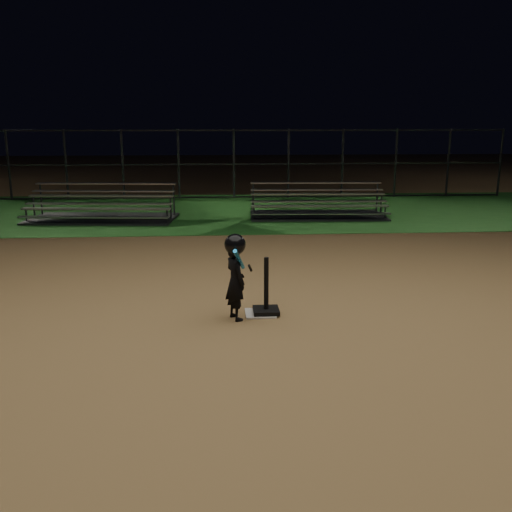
{
  "coord_description": "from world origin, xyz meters",
  "views": [
    {
      "loc": [
        -0.61,
        -8.05,
        2.8
      ],
      "look_at": [
        0.0,
        1.0,
        0.65
      ],
      "focal_mm": 40.22,
      "sensor_mm": 36.0,
      "label": 1
    }
  ],
  "objects": [
    {
      "name": "backstop_fence",
      "position": [
        0.0,
        13.0,
        1.25
      ],
      "size": [
        20.08,
        0.08,
        2.5
      ],
      "color": "#38383D",
      "rests_on": "ground"
    },
    {
      "name": "bleacher_right",
      "position": [
        2.35,
        8.68,
        0.2
      ],
      "size": [
        4.05,
        2.11,
        0.97
      ],
      "rotation": [
        0.0,
        0.0,
        -0.04
      ],
      "color": "#A7A7AC",
      "rests_on": "ground"
    },
    {
      "name": "home_plate",
      "position": [
        0.0,
        0.0,
        0.01
      ],
      "size": [
        0.45,
        0.45,
        0.02
      ],
      "primitive_type": "cube",
      "color": "beige",
      "rests_on": "ground"
    },
    {
      "name": "child_batter",
      "position": [
        -0.37,
        -0.19,
        0.67
      ],
      "size": [
        0.46,
        0.66,
        1.25
      ],
      "rotation": [
        0.0,
        0.0,
        2.0
      ],
      "color": "black",
      "rests_on": "ground"
    },
    {
      "name": "ground",
      "position": [
        0.0,
        0.0,
        0.0
      ],
      "size": [
        80.0,
        80.0,
        0.0
      ],
      "primitive_type": "plane",
      "color": "olive",
      "rests_on": "ground"
    },
    {
      "name": "grass_strip",
      "position": [
        0.0,
        10.0,
        0.01
      ],
      "size": [
        60.0,
        8.0,
        0.01
      ],
      "primitive_type": "cube",
      "color": "#1B4F19",
      "rests_on": "ground"
    },
    {
      "name": "bleacher_left",
      "position": [
        -3.93,
        8.49,
        0.21
      ],
      "size": [
        4.28,
        2.37,
        1.01
      ],
      "rotation": [
        0.0,
        0.0,
        -0.09
      ],
      "color": "#AFAFB4",
      "rests_on": "ground"
    },
    {
      "name": "batting_tee",
      "position": [
        0.08,
        -0.0,
        0.18
      ],
      "size": [
        0.38,
        0.38,
        0.84
      ],
      "color": "black",
      "rests_on": "home_plate"
    }
  ]
}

